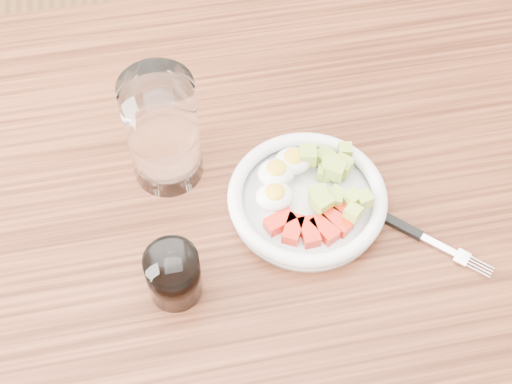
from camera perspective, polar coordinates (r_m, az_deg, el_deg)
dining_table at (r=1.04m, az=0.65°, el=-4.38°), size 1.50×0.90×0.77m
bowl at (r=0.94m, az=4.06°, el=-0.34°), size 0.21×0.21×0.05m
fork at (r=0.95m, az=12.06°, el=-2.95°), size 0.15×0.14×0.01m
water_glass at (r=0.93m, az=-7.48°, el=4.87°), size 0.10×0.10×0.17m
coffee_glass at (r=0.87m, az=-6.61°, el=-6.60°), size 0.07×0.07×0.08m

